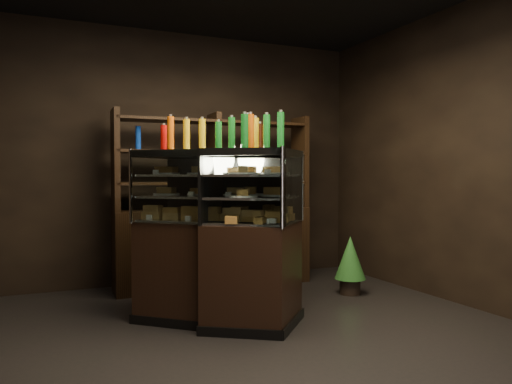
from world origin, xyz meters
TOP-DOWN VIEW (x-y plane):
  - ground at (0.00, 0.00)m, footprint 5.00×5.00m
  - room_shell at (0.00, 0.00)m, footprint 5.02×5.02m
  - display_case at (0.28, 0.77)m, footprint 1.78×1.55m
  - food_display at (0.28, 0.76)m, footprint 1.33×1.15m
  - bottles_top at (0.28, 0.77)m, footprint 1.15×1.01m
  - potted_conifer at (1.73, 1.09)m, footprint 0.33×0.33m
  - back_shelving at (0.51, 2.05)m, footprint 2.28×0.48m

SIDE VIEW (x-z plane):
  - ground at x=0.00m, z-range 0.00..0.00m
  - potted_conifer at x=1.73m, z-range 0.05..0.77m
  - display_case at x=0.28m, z-range -0.25..1.27m
  - back_shelving at x=0.51m, z-range -0.39..1.61m
  - food_display at x=0.28m, z-range 0.90..1.36m
  - bottles_top at x=0.28m, z-range 1.50..1.80m
  - room_shell at x=0.00m, z-range 0.44..3.45m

